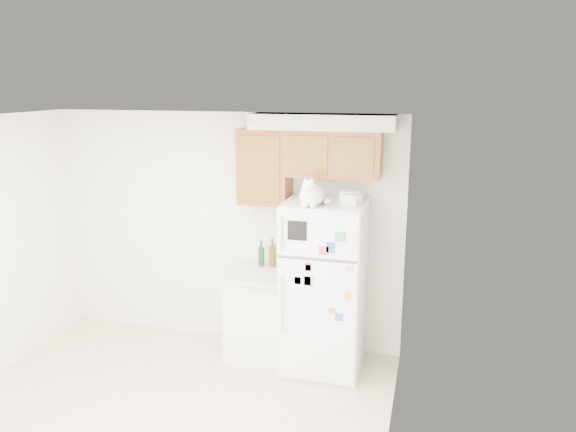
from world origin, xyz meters
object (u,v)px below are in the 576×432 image
(cat, at_px, (311,195))
(storage_box_back, at_px, (349,196))
(storage_box_front, at_px, (352,199))
(refrigerator, at_px, (324,286))
(bottle_amber, at_px, (272,253))
(bottle_green, at_px, (261,253))
(base_counter, at_px, (259,313))

(cat, height_order, storage_box_back, cat)
(cat, distance_m, storage_box_front, 0.39)
(refrigerator, relative_size, storage_box_back, 9.44)
(refrigerator, relative_size, bottle_amber, 5.54)
(storage_box_front, relative_size, bottle_amber, 0.49)
(bottle_green, bearing_deg, storage_box_front, -17.00)
(storage_box_front, bearing_deg, cat, -129.95)
(cat, relative_size, bottle_amber, 1.32)
(base_counter, distance_m, bottle_green, 0.62)
(refrigerator, xyz_separation_m, cat, (-0.09, -0.23, 0.96))
(base_counter, bearing_deg, storage_box_front, -7.23)
(storage_box_back, relative_size, bottle_green, 0.66)
(base_counter, bearing_deg, bottle_green, 99.57)
(bottle_green, bearing_deg, cat, -37.35)
(storage_box_back, bearing_deg, base_counter, 172.23)
(refrigerator, distance_m, bottle_amber, 0.69)
(bottle_green, bearing_deg, bottle_amber, 1.44)
(refrigerator, distance_m, storage_box_back, 0.93)
(refrigerator, height_order, storage_box_front, storage_box_front)
(storage_box_front, bearing_deg, refrigerator, -169.00)
(bottle_green, height_order, bottle_amber, bottle_amber)
(cat, relative_size, bottle_green, 1.49)
(refrigerator, relative_size, base_counter, 1.85)
(cat, distance_m, bottle_green, 1.10)
(base_counter, bearing_deg, storage_box_back, 0.62)
(cat, height_order, bottle_amber, cat)
(storage_box_front, relative_size, bottle_green, 0.55)
(cat, bearing_deg, storage_box_back, 47.16)
(bottle_amber, bearing_deg, bottle_green, -178.56)
(bottle_amber, bearing_deg, refrigerator, -23.05)
(cat, height_order, bottle_green, cat)
(cat, relative_size, storage_box_back, 2.25)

